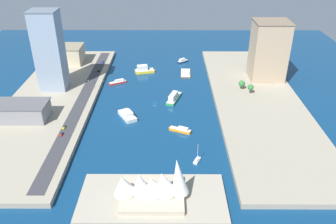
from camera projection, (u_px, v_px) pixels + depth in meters
name	position (u px, v px, depth m)	size (l,w,h in m)	color
ground_plane	(155.00, 103.00, 283.69)	(440.00, 440.00, 0.00)	navy
quay_west	(257.00, 101.00, 282.54)	(70.00, 240.00, 3.45)	#9E937F
quay_east	(52.00, 101.00, 283.17)	(70.00, 240.00, 3.45)	#9E937F
peninsula_point	(153.00, 198.00, 184.34)	(78.50, 37.41, 2.00)	#A89E89
road_strip	(83.00, 99.00, 282.21)	(9.62, 228.00, 0.15)	#38383D
ferry_white_commuter	(127.00, 115.00, 261.65)	(16.33, 20.91, 5.86)	silver
water_taxi_orange	(180.00, 130.00, 244.36)	(16.95, 9.97, 3.94)	orange
tugboat_red	(118.00, 82.00, 317.50)	(16.46, 11.58, 3.64)	red
patrol_launch_navy	(183.00, 61.00, 366.05)	(12.35, 10.66, 4.06)	#1E284C
ferry_green_doubledeck	(174.00, 98.00, 286.91)	(13.92, 25.87, 6.75)	#2D8C4C
barge_flat_brown	(186.00, 73.00, 337.34)	(10.16, 23.54, 2.79)	brown
ferry_yellow_fast	(144.00, 70.00, 340.36)	(21.03, 12.72, 7.64)	yellow
sailboat_small_white	(197.00, 160.00, 213.86)	(5.42, 8.05, 12.74)	white
office_block_beige	(72.00, 54.00, 351.87)	(22.08, 26.61, 17.70)	#C6B793
warehouse_low_gray	(21.00, 111.00, 251.15)	(40.07, 21.49, 12.73)	gray
tower_tall_glass	(49.00, 51.00, 285.32)	(22.68, 19.42, 67.10)	#8C9EB2
apartment_midrise_tan	(269.00, 51.00, 308.34)	(31.06, 27.86, 52.85)	tan
van_white	(88.00, 80.00, 315.08)	(1.93, 4.31, 1.56)	black
hatchback_blue	(102.00, 62.00, 354.78)	(2.09, 4.87, 1.59)	black
pickup_red	(61.00, 134.00, 233.92)	(2.02, 4.39, 1.62)	black
taxi_yellow_cab	(64.00, 127.00, 242.11)	(1.95, 4.77, 1.60)	black
suv_black	(99.00, 70.00, 334.65)	(2.06, 4.56, 1.58)	black
traffic_light_waterfront	(95.00, 83.00, 299.18)	(0.36, 0.36, 6.50)	black
opera_landmark	(153.00, 186.00, 180.17)	(41.03, 28.40, 25.04)	#BCAD93
park_tree_cluster	(246.00, 85.00, 293.03)	(10.98, 13.97, 8.39)	brown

